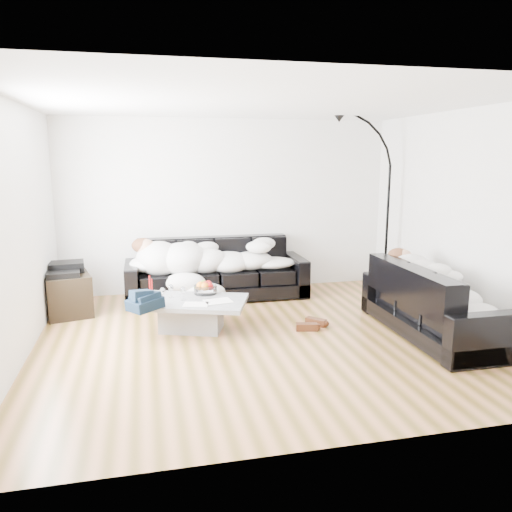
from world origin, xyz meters
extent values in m
plane|color=brown|center=(0.00, 0.00, 0.00)|extent=(5.00, 5.00, 0.00)
cube|color=silver|center=(0.00, 2.25, 1.30)|extent=(5.00, 0.02, 2.60)
cube|color=silver|center=(-2.50, 0.00, 1.30)|extent=(0.02, 4.50, 2.60)
cube|color=silver|center=(2.50, 0.00, 1.30)|extent=(0.02, 4.50, 2.60)
plane|color=white|center=(0.00, 0.00, 2.60)|extent=(5.00, 5.00, 0.00)
cube|color=black|center=(-0.25, 1.80, 0.43)|extent=(2.60, 0.90, 0.85)
cube|color=black|center=(1.98, -0.31, 0.41)|extent=(0.87, 2.03, 0.82)
ellipsoid|color=#0A472B|center=(1.92, 0.31, 0.72)|extent=(0.42, 0.38, 0.20)
cube|color=#939699|center=(-0.76, 0.45, 0.19)|extent=(1.46, 1.13, 0.37)
cylinder|color=white|center=(-0.55, 0.68, 0.46)|extent=(0.33, 0.33, 0.17)
cylinder|color=white|center=(-0.98, 0.61, 0.45)|extent=(0.08, 0.08, 0.16)
cylinder|color=white|center=(-1.08, 0.49, 0.45)|extent=(0.07, 0.07, 0.16)
cylinder|color=white|center=(-0.85, 0.46, 0.45)|extent=(0.08, 0.08, 0.16)
cylinder|color=maroon|center=(-1.23, 0.71, 0.50)|extent=(0.05, 0.05, 0.25)
cylinder|color=maroon|center=(-1.20, 0.69, 0.48)|extent=(0.05, 0.05, 0.22)
cube|color=silver|center=(-0.45, 0.31, 0.38)|extent=(0.35, 0.29, 0.01)
cube|color=silver|center=(-0.72, 0.24, 0.38)|extent=(0.32, 0.27, 0.01)
cube|color=black|center=(-2.29, 1.47, 0.27)|extent=(0.72, 0.90, 0.54)
cube|color=black|center=(-2.29, 1.47, 0.61)|extent=(0.48, 0.39, 0.13)
camera|label=1|loc=(-1.26, -5.27, 2.04)|focal=35.00mm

